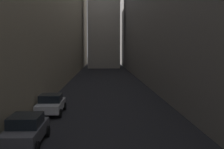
# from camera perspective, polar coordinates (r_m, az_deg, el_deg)

# --- Properties ---
(ground_plane) EXTENTS (264.00, 264.00, 0.00)m
(ground_plane) POSITION_cam_1_polar(r_m,az_deg,el_deg) (44.75, -1.32, -1.34)
(ground_plane) COLOR black
(building_block_left) EXTENTS (10.97, 108.00, 21.31)m
(building_block_left) POSITION_cam_1_polar(r_m,az_deg,el_deg) (47.99, -14.89, 11.67)
(building_block_left) COLOR gray
(building_block_left) RESTS_ON ground
(building_block_right) EXTENTS (14.03, 108.00, 20.59)m
(building_block_right) POSITION_cam_1_polar(r_m,az_deg,el_deg) (48.56, 13.85, 11.18)
(building_block_right) COLOR slate
(building_block_right) RESTS_ON ground
(parked_car_left_third) EXTENTS (1.89, 4.08, 1.55)m
(parked_car_left_third) POSITION_cam_1_polar(r_m,az_deg,el_deg) (15.87, -16.45, -10.31)
(parked_car_left_third) COLOR #4C4C51
(parked_car_left_third) RESTS_ON ground
(parked_car_left_far) EXTENTS (1.96, 3.97, 1.48)m
(parked_car_left_far) POSITION_cam_1_polar(r_m,az_deg,el_deg) (22.92, -11.83, -5.63)
(parked_car_left_far) COLOR silver
(parked_car_left_far) RESTS_ON ground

